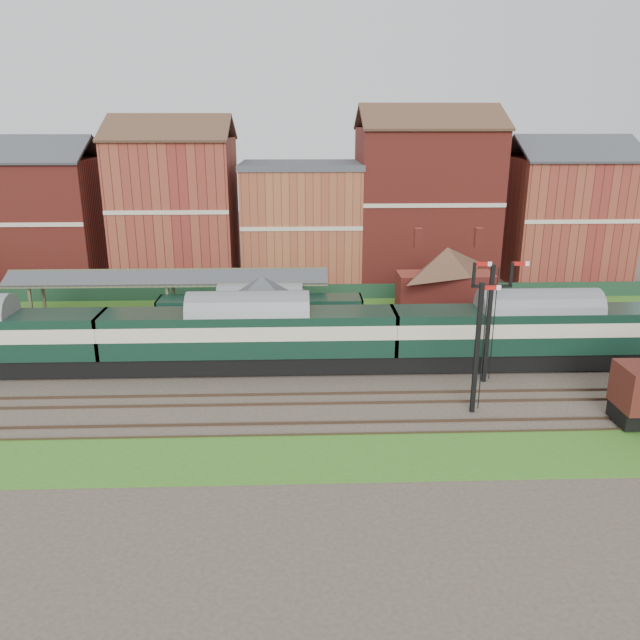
{
  "coord_description": "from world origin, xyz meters",
  "views": [
    {
      "loc": [
        -0.34,
        -40.66,
        16.71
      ],
      "look_at": [
        1.17,
        2.0,
        3.0
      ],
      "focal_mm": 35.0,
      "sensor_mm": 36.0,
      "label": 1
    }
  ],
  "objects_px": {
    "platform_railcar": "(261,313)",
    "signal_box": "(263,313)",
    "dmu_train": "(249,334)",
    "semaphore_bracket": "(490,315)"
  },
  "relations": [
    {
      "from": "platform_railcar",
      "to": "signal_box",
      "type": "bearing_deg",
      "value": -83.61
    },
    {
      "from": "signal_box",
      "to": "dmu_train",
      "type": "height_order",
      "value": "signal_box"
    },
    {
      "from": "dmu_train",
      "to": "platform_railcar",
      "type": "bearing_deg",
      "value": 86.37
    },
    {
      "from": "platform_railcar",
      "to": "semaphore_bracket",
      "type": "bearing_deg",
      "value": -30.3
    },
    {
      "from": "signal_box",
      "to": "dmu_train",
      "type": "bearing_deg",
      "value": -103.43
    },
    {
      "from": "semaphore_bracket",
      "to": "dmu_train",
      "type": "xyz_separation_m",
      "value": [
        -15.81,
        2.5,
        -1.95
      ]
    },
    {
      "from": "signal_box",
      "to": "semaphore_bracket",
      "type": "relative_size",
      "value": 0.73
    },
    {
      "from": "signal_box",
      "to": "platform_railcar",
      "type": "distance_m",
      "value": 3.42
    },
    {
      "from": "semaphore_bracket",
      "to": "platform_railcar",
      "type": "height_order",
      "value": "semaphore_bracket"
    },
    {
      "from": "semaphore_bracket",
      "to": "dmu_train",
      "type": "height_order",
      "value": "semaphore_bracket"
    }
  ]
}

